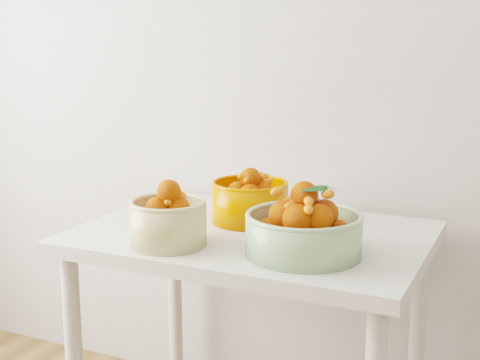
{
  "coord_description": "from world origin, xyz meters",
  "views": [
    {
      "loc": [
        0.48,
        -0.12,
        1.3
      ],
      "look_at": [
        -0.27,
        1.51,
        0.92
      ],
      "focal_mm": 50.0,
      "sensor_mm": 36.0,
      "label": 1
    }
  ],
  "objects_px": {
    "bowl_green": "(304,230)",
    "bowl_orange": "(250,200)",
    "bowl_cream": "(168,221)",
    "table": "(253,262)"
  },
  "relations": [
    {
      "from": "bowl_green",
      "to": "bowl_orange",
      "type": "relative_size",
      "value": 1.16
    },
    {
      "from": "table",
      "to": "bowl_orange",
      "type": "distance_m",
      "value": 0.19
    },
    {
      "from": "bowl_green",
      "to": "bowl_cream",
      "type": "bearing_deg",
      "value": -168.9
    },
    {
      "from": "bowl_cream",
      "to": "bowl_orange",
      "type": "xyz_separation_m",
      "value": [
        0.11,
        0.31,
        -0.0
      ]
    },
    {
      "from": "table",
      "to": "bowl_orange",
      "type": "relative_size",
      "value": 3.39
    },
    {
      "from": "bowl_cream",
      "to": "bowl_orange",
      "type": "relative_size",
      "value": 0.84
    },
    {
      "from": "bowl_green",
      "to": "bowl_orange",
      "type": "distance_m",
      "value": 0.35
    },
    {
      "from": "bowl_green",
      "to": "bowl_orange",
      "type": "height_order",
      "value": "bowl_green"
    },
    {
      "from": "bowl_cream",
      "to": "bowl_green",
      "type": "distance_m",
      "value": 0.37
    },
    {
      "from": "bowl_green",
      "to": "bowl_orange",
      "type": "xyz_separation_m",
      "value": [
        -0.26,
        0.24,
        -0.0
      ]
    }
  ]
}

